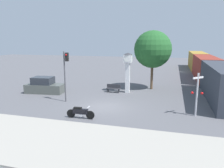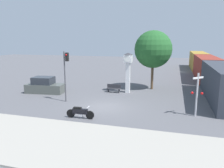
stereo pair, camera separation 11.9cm
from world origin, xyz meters
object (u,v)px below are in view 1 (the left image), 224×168
at_px(traffic_light, 66,68).
at_px(railroad_crossing_signal, 197,93).
at_px(freight_train, 205,68).
at_px(street_tree, 153,49).
at_px(clock_tower, 128,67).
at_px(motorcycle, 80,112).
at_px(bench, 113,88).
at_px(parked_car, 44,86).

distance_m(traffic_light, railroad_crossing_signal, 11.71).
bearing_deg(freight_train, street_tree, -127.05).
relative_size(freight_train, railroad_crossing_signal, 10.96).
bearing_deg(street_tree, clock_tower, -133.53).
height_order(freight_train, railroad_crossing_signal, freight_train).
height_order(motorcycle, bench, motorcycle).
distance_m(traffic_light, street_tree, 10.82).
xyz_separation_m(freight_train, parked_car, (-18.59, -14.74, -0.95)).
distance_m(railroad_crossing_signal, street_tree, 10.28).
height_order(railroad_crossing_signal, bench, railroad_crossing_signal).
bearing_deg(bench, traffic_light, -124.01).
xyz_separation_m(railroad_crossing_signal, street_tree, (-4.28, 8.88, 2.91)).
xyz_separation_m(motorcycle, bench, (0.18, 8.83, 0.02)).
relative_size(traffic_light, bench, 3.00).
bearing_deg(traffic_light, motorcycle, -51.42).
bearing_deg(railroad_crossing_signal, freight_train, 81.04).
relative_size(clock_tower, traffic_light, 0.93).
bearing_deg(clock_tower, parked_car, -163.47).
height_order(traffic_light, railroad_crossing_signal, traffic_light).
relative_size(clock_tower, street_tree, 0.64).
relative_size(freight_train, bench, 23.25).
xyz_separation_m(motorcycle, traffic_light, (-3.13, 3.93, 2.81)).
distance_m(railroad_crossing_signal, bench, 10.27).
bearing_deg(railroad_crossing_signal, parked_car, 166.92).
relative_size(motorcycle, parked_car, 0.50).
xyz_separation_m(traffic_light, railroad_crossing_signal, (11.58, -1.03, -1.41)).
bearing_deg(freight_train, motorcycle, -118.04).
distance_m(motorcycle, clock_tower, 9.69).
distance_m(motorcycle, parked_car, 9.77).
bearing_deg(clock_tower, railroad_crossing_signal, -43.16).
xyz_separation_m(freight_train, street_tree, (-7.18, -9.51, 3.07)).
bearing_deg(parked_car, railroad_crossing_signal, -19.41).
bearing_deg(clock_tower, freight_train, 51.47).
relative_size(clock_tower, bench, 2.80).
bearing_deg(freight_train, bench, -131.87).
bearing_deg(traffic_light, clock_tower, 47.42).
xyz_separation_m(clock_tower, bench, (-1.54, -0.37, -2.47)).
relative_size(motorcycle, street_tree, 0.32).
bearing_deg(motorcycle, railroad_crossing_signal, 16.82).
bearing_deg(freight_train, parked_car, -141.58).
relative_size(street_tree, parked_car, 1.60).
xyz_separation_m(traffic_light, parked_car, (-4.11, 2.62, -2.52)).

